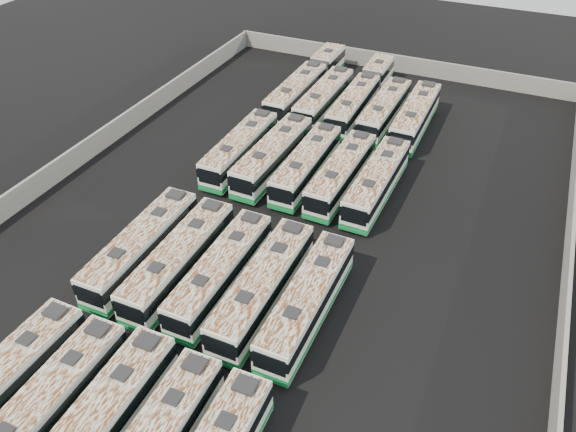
# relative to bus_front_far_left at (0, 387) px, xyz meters

# --- Properties ---
(ground) EXTENTS (140.00, 140.00, 0.00)m
(ground) POSITION_rel_bus_front_far_left_xyz_m (7.88, 22.48, -1.74)
(ground) COLOR black
(ground) RESTS_ON ground
(perimeter_wall) EXTENTS (45.20, 73.20, 2.20)m
(perimeter_wall) POSITION_rel_bus_front_far_left_xyz_m (7.88, 22.48, -0.64)
(perimeter_wall) COLOR slate
(perimeter_wall) RESTS_ON ground
(bus_front_far_left) EXTENTS (2.76, 12.11, 3.40)m
(bus_front_far_left) POSITION_rel_bus_front_far_left_xyz_m (0.00, 0.00, 0.00)
(bus_front_far_left) COLOR white
(bus_front_far_left) RESTS_ON ground
(bus_front_left) EXTENTS (2.64, 11.99, 3.37)m
(bus_front_left) POSITION_rel_bus_front_far_left_xyz_m (3.52, 0.02, -0.02)
(bus_front_left) COLOR white
(bus_front_left) RESTS_ON ground
(bus_front_center) EXTENTS (2.84, 12.46, 3.50)m
(bus_front_center) POSITION_rel_bus_front_far_left_xyz_m (6.99, 0.19, 0.05)
(bus_front_center) COLOR white
(bus_front_center) RESTS_ON ground
(bus_midfront_far_left) EXTENTS (2.77, 12.36, 3.47)m
(bus_midfront_far_left) POSITION_rel_bus_front_far_left_xyz_m (0.07, 13.88, 0.04)
(bus_midfront_far_left) COLOR white
(bus_midfront_far_left) RESTS_ON ground
(bus_midfront_left) EXTENTS (2.75, 12.39, 3.48)m
(bus_midfront_left) POSITION_rel_bus_front_far_left_xyz_m (3.53, 13.79, 0.04)
(bus_midfront_left) COLOR white
(bus_midfront_left) RESTS_ON ground
(bus_midfront_center) EXTENTS (2.55, 11.96, 3.37)m
(bus_midfront_center) POSITION_rel_bus_front_far_left_xyz_m (6.97, 13.94, -0.02)
(bus_midfront_center) COLOR white
(bus_midfront_center) RESTS_ON ground
(bus_midfront_right) EXTENTS (2.66, 12.46, 3.51)m
(bus_midfront_right) POSITION_rel_bus_front_far_left_xyz_m (10.50, 13.78, 0.06)
(bus_midfront_right) COLOR white
(bus_midfront_right) RESTS_ON ground
(bus_midfront_far_right) EXTENTS (2.58, 12.17, 3.43)m
(bus_midfront_far_right) POSITION_rel_bus_front_far_left_xyz_m (13.88, 13.81, 0.01)
(bus_midfront_far_right) COLOR white
(bus_midfront_far_right) RESTS_ON ground
(bus_midback_far_left) EXTENTS (2.65, 12.06, 3.39)m
(bus_midback_far_left) POSITION_rel_bus_front_far_left_xyz_m (-0.01, 30.02, -0.00)
(bus_midback_far_left) COLOR white
(bus_midback_far_left) RESTS_ON ground
(bus_midback_left) EXTENTS (2.95, 12.55, 3.52)m
(bus_midback_left) POSITION_rel_bus_front_far_left_xyz_m (3.50, 30.09, 0.06)
(bus_midback_left) COLOR white
(bus_midback_left) RESTS_ON ground
(bus_midback_center) EXTENTS (2.58, 11.96, 3.37)m
(bus_midback_center) POSITION_rel_bus_front_far_left_xyz_m (7.02, 30.04, -0.02)
(bus_midback_center) COLOR white
(bus_midback_center) RESTS_ON ground
(bus_midback_right) EXTENTS (2.81, 12.03, 3.37)m
(bus_midback_right) POSITION_rel_bus_front_far_left_xyz_m (10.52, 29.90, -0.01)
(bus_midback_right) COLOR white
(bus_midback_right) RESTS_ON ground
(bus_midback_far_right) EXTENTS (2.78, 12.17, 3.42)m
(bus_midback_far_right) POSITION_rel_bus_front_far_left_xyz_m (13.89, 29.91, 0.01)
(bus_midback_far_right) COLOR white
(bus_midback_far_right) RESTS_ON ground
(bus_back_far_left) EXTENTS (2.68, 19.30, 3.50)m
(bus_back_far_left) POSITION_rel_bus_front_far_left_xyz_m (-0.00, 47.02, 0.05)
(bus_back_far_left) COLOR white
(bus_back_far_left) RESTS_ON ground
(bus_back_left) EXTENTS (2.70, 12.35, 3.48)m
(bus_back_left) POSITION_rel_bus_front_far_left_xyz_m (3.45, 43.65, 0.04)
(bus_back_left) COLOR white
(bus_back_left) RESTS_ON ground
(bus_back_center) EXTENTS (2.73, 18.54, 3.36)m
(bus_back_center) POSITION_rel_bus_front_far_left_xyz_m (6.94, 46.79, -0.02)
(bus_back_center) COLOR white
(bus_back_center) RESTS_ON ground
(bus_back_right) EXTENTS (2.77, 12.08, 3.39)m
(bus_back_right) POSITION_rel_bus_front_far_left_xyz_m (10.50, 43.73, -0.00)
(bus_back_right) COLOR white
(bus_back_right) RESTS_ON ground
(bus_back_far_right) EXTENTS (2.66, 12.45, 3.51)m
(bus_back_far_right) POSITION_rel_bus_front_far_left_xyz_m (13.97, 43.63, 0.05)
(bus_back_far_right) COLOR white
(bus_back_far_right) RESTS_ON ground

